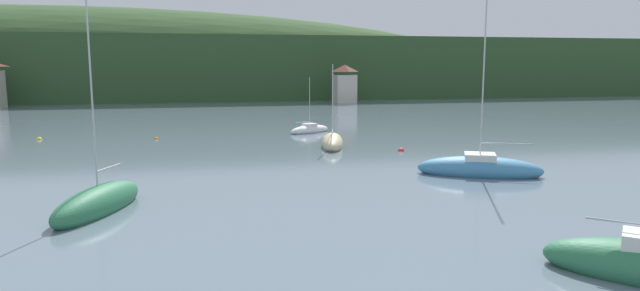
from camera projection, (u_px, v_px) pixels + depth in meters
wooded_hillside at (122, 71)px, 138.58m from camera, size 352.00×76.09×34.53m
shore_building_westcentral at (345, 84)px, 99.60m from camera, size 3.76×4.33×6.84m
sailboat_far_1 at (310, 130)px, 57.10m from camera, size 5.02×3.81×6.02m
sailboat_mid_5 at (479, 168)px, 35.36m from camera, size 8.15×5.47×11.75m
sailboat_far_6 at (332, 143)px, 47.44m from camera, size 3.36×6.90×7.49m
sailboat_mid_7 at (98, 203)px, 26.63m from camera, size 4.35×7.15×10.49m
mooring_buoy_near at (39, 140)px, 51.82m from camera, size 0.51×0.51×0.51m
mooring_buoy_mid at (401, 151)px, 45.08m from camera, size 0.55×0.55×0.55m
mooring_buoy_far at (156, 139)px, 52.15m from camera, size 0.42×0.42×0.42m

